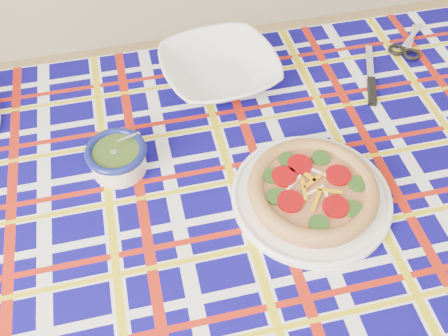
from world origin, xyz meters
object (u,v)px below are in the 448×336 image
object	(u,v)px
main_focaccia_plate	(313,190)
serving_bowl	(219,70)
dining_table	(208,224)
pesto_bowl	(117,156)

from	to	relation	value
main_focaccia_plate	serving_bowl	size ratio (longest dim) A/B	1.19
dining_table	pesto_bowl	distance (m)	0.24
dining_table	main_focaccia_plate	world-z (taller)	main_focaccia_plate
main_focaccia_plate	serving_bowl	distance (m)	0.40
dining_table	pesto_bowl	xyz separation A→B (m)	(-0.16, 0.13, 0.12)
dining_table	serving_bowl	bearing A→B (deg)	73.25
dining_table	main_focaccia_plate	xyz separation A→B (m)	(0.21, -0.04, 0.11)
dining_table	serving_bowl	xyz separation A→B (m)	(0.11, 0.35, 0.11)
dining_table	serving_bowl	world-z (taller)	serving_bowl
main_focaccia_plate	serving_bowl	world-z (taller)	serving_bowl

